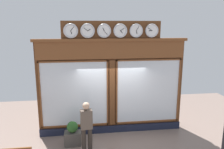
% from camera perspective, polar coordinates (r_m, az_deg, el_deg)
% --- Properties ---
extents(shop_facade, '(5.48, 0.42, 4.16)m').
position_cam_1_polar(shop_facade, '(8.30, -0.12, -2.60)').
color(shop_facade, '#5B3319').
rests_on(shop_facade, ground_plane).
extents(pedestrian, '(0.39, 0.26, 1.69)m').
position_cam_1_polar(pedestrian, '(7.24, -6.52, -12.75)').
color(pedestrian, '#312A24').
rests_on(pedestrian, ground_plane).
extents(planter_box, '(0.56, 0.36, 0.47)m').
position_cam_1_polar(planter_box, '(8.02, -9.97, -15.78)').
color(planter_box, '#4C4742').
rests_on(planter_box, ground_plane).
extents(planter_shrub, '(0.38, 0.38, 0.38)m').
position_cam_1_polar(planter_shrub, '(7.83, -10.09, -13.04)').
color(planter_shrub, '#285623').
rests_on(planter_shrub, planter_box).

